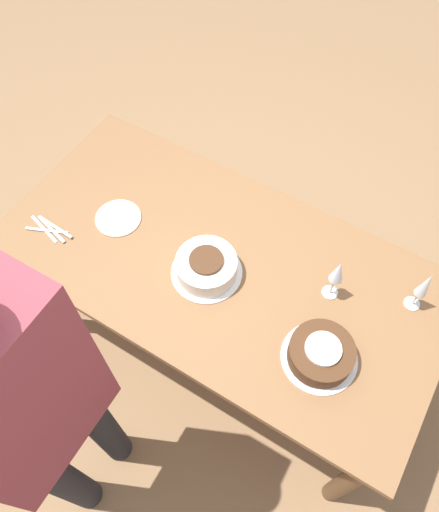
{
  "coord_description": "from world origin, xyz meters",
  "views": [
    {
      "loc": [
        0.49,
        -0.81,
        2.36
      ],
      "look_at": [
        0.0,
        0.0,
        0.82
      ],
      "focal_mm": 35.0,
      "sensor_mm": 36.0,
      "label": 1
    }
  ],
  "objects_px": {
    "wine_glass_far": "(425,286)",
    "person_cutting": "(30,410)",
    "cake_front_chocolate": "(321,354)",
    "cake_center_white": "(206,267)",
    "wine_glass_near": "(338,273)"
  },
  "relations": [
    {
      "from": "cake_center_white",
      "to": "wine_glass_near",
      "type": "relative_size",
      "value": 1.28
    },
    {
      "from": "cake_front_chocolate",
      "to": "wine_glass_far",
      "type": "distance_m",
      "value": 0.41
    },
    {
      "from": "cake_front_chocolate",
      "to": "wine_glass_far",
      "type": "height_order",
      "value": "wine_glass_far"
    },
    {
      "from": "cake_front_chocolate",
      "to": "person_cutting",
      "type": "height_order",
      "value": "person_cutting"
    },
    {
      "from": "cake_center_white",
      "to": "cake_front_chocolate",
      "type": "distance_m",
      "value": 0.5
    },
    {
      "from": "wine_glass_far",
      "to": "person_cutting",
      "type": "relative_size",
      "value": 0.12
    },
    {
      "from": "cake_front_chocolate",
      "to": "wine_glass_near",
      "type": "xyz_separation_m",
      "value": [
        -0.07,
        0.24,
        0.1
      ]
    },
    {
      "from": "wine_glass_far",
      "to": "cake_front_chocolate",
      "type": "bearing_deg",
      "value": -118.97
    },
    {
      "from": "cake_front_chocolate",
      "to": "person_cutting",
      "type": "bearing_deg",
      "value": -133.0
    },
    {
      "from": "wine_glass_far",
      "to": "person_cutting",
      "type": "xyz_separation_m",
      "value": [
        -0.79,
        -0.98,
        0.11
      ]
    },
    {
      "from": "cake_front_chocolate",
      "to": "wine_glass_near",
      "type": "bearing_deg",
      "value": 106.64
    },
    {
      "from": "cake_center_white",
      "to": "wine_glass_near",
      "type": "bearing_deg",
      "value": 20.52
    },
    {
      "from": "person_cutting",
      "to": "wine_glass_near",
      "type": "bearing_deg",
      "value": -31.85
    },
    {
      "from": "wine_glass_far",
      "to": "cake_center_white",
      "type": "bearing_deg",
      "value": -158.73
    },
    {
      "from": "wine_glass_near",
      "to": "cake_center_white",
      "type": "bearing_deg",
      "value": -159.48
    }
  ]
}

